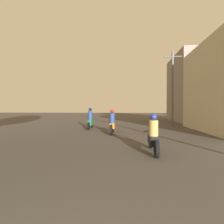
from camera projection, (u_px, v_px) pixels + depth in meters
The scene contains 5 objects.
motorcycle_black at pixel (153, 137), 6.26m from camera, with size 0.60×1.96×1.41m.
motorcycle_orange at pixel (112, 124), 11.01m from camera, with size 0.60×2.03×1.52m.
motorcycle_green at pixel (90, 120), 13.42m from camera, with size 0.60×1.94×1.61m.
building_right_far at pixel (198, 88), 21.25m from camera, with size 5.76×7.44×7.99m.
utility_pole_far at pixel (172, 87), 15.87m from camera, with size 1.60×0.20×6.77m.
Camera 1 is at (0.56, 0.29, 1.59)m, focal length 28.00 mm.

